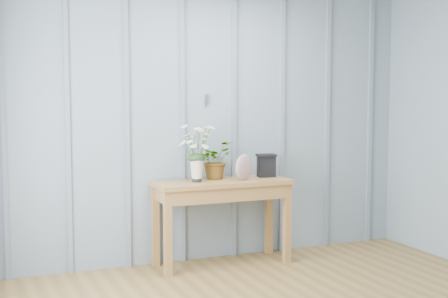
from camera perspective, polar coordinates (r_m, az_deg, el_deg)
name	(u,v)px	position (r m, az deg, el deg)	size (l,w,h in m)	color
room_shell	(277,25)	(4.44, 4.84, 11.25)	(4.00, 4.50, 2.50)	#8296A6
sideboard	(222,193)	(5.48, -0.20, -4.07)	(1.20, 0.45, 0.75)	olive
daisy_vase	(197,143)	(5.34, -2.51, 0.55)	(0.38, 0.29, 0.54)	black
spider_plant	(215,160)	(5.55, -0.84, -1.01)	(0.30, 0.26, 0.34)	#1C3D1B
felt_disc_vessel	(244,167)	(5.47, 1.84, -1.67)	(0.23, 0.06, 0.23)	#8B4B60
carved_box	(266,165)	(5.69, 3.88, -1.49)	(0.19, 0.16, 0.21)	black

